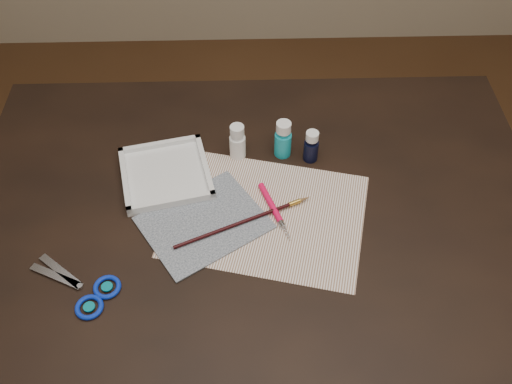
{
  "coord_description": "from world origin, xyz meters",
  "views": [
    {
      "loc": [
        -0.02,
        -0.8,
        1.73
      ],
      "look_at": [
        0.0,
        0.0,
        0.8
      ],
      "focal_mm": 40.0,
      "sensor_mm": 36.0,
      "label": 1
    }
  ],
  "objects_px": {
    "paint_bottle_cyan": "(283,139)",
    "paint_bottle_navy": "(311,146)",
    "canvas": "(204,223)",
    "paper": "(267,215)",
    "palette_tray": "(166,173)",
    "paint_bottle_white": "(237,141)",
    "scissors": "(70,285)"
  },
  "relations": [
    {
      "from": "paint_bottle_white",
      "to": "paper",
      "type": "bearing_deg",
      "value": -71.76
    },
    {
      "from": "paper",
      "to": "paint_bottle_navy",
      "type": "xyz_separation_m",
      "value": [
        0.11,
        0.17,
        0.04
      ]
    },
    {
      "from": "canvas",
      "to": "scissors",
      "type": "height_order",
      "value": "scissors"
    },
    {
      "from": "scissors",
      "to": "paint_bottle_cyan",
      "type": "bearing_deg",
      "value": -115.5
    },
    {
      "from": "paint_bottle_cyan",
      "to": "paint_bottle_navy",
      "type": "relative_size",
      "value": 1.16
    },
    {
      "from": "paint_bottle_navy",
      "to": "palette_tray",
      "type": "distance_m",
      "value": 0.35
    },
    {
      "from": "scissors",
      "to": "palette_tray",
      "type": "distance_m",
      "value": 0.34
    },
    {
      "from": "paint_bottle_cyan",
      "to": "paint_bottle_navy",
      "type": "xyz_separation_m",
      "value": [
        0.07,
        -0.02,
        -0.01
      ]
    },
    {
      "from": "paper",
      "to": "canvas",
      "type": "relative_size",
      "value": 1.69
    },
    {
      "from": "paint_bottle_navy",
      "to": "palette_tray",
      "type": "xyz_separation_m",
      "value": [
        -0.34,
        -0.05,
        -0.03
      ]
    },
    {
      "from": "paint_bottle_white",
      "to": "paint_bottle_navy",
      "type": "relative_size",
      "value": 1.1
    },
    {
      "from": "paint_bottle_cyan",
      "to": "palette_tray",
      "type": "relative_size",
      "value": 0.49
    },
    {
      "from": "paper",
      "to": "paint_bottle_white",
      "type": "bearing_deg",
      "value": 108.24
    },
    {
      "from": "paper",
      "to": "canvas",
      "type": "bearing_deg",
      "value": -172.24
    },
    {
      "from": "paint_bottle_cyan",
      "to": "paint_bottle_navy",
      "type": "distance_m",
      "value": 0.07
    },
    {
      "from": "paper",
      "to": "palette_tray",
      "type": "bearing_deg",
      "value": 152.07
    },
    {
      "from": "paint_bottle_navy",
      "to": "paint_bottle_white",
      "type": "bearing_deg",
      "value": 174.76
    },
    {
      "from": "paint_bottle_white",
      "to": "paint_bottle_navy",
      "type": "bearing_deg",
      "value": -5.24
    },
    {
      "from": "canvas",
      "to": "paper",
      "type": "bearing_deg",
      "value": 7.76
    },
    {
      "from": "canvas",
      "to": "paint_bottle_white",
      "type": "bearing_deg",
      "value": 69.98
    },
    {
      "from": "paper",
      "to": "canvas",
      "type": "height_order",
      "value": "canvas"
    },
    {
      "from": "canvas",
      "to": "palette_tray",
      "type": "height_order",
      "value": "palette_tray"
    },
    {
      "from": "scissors",
      "to": "palette_tray",
      "type": "height_order",
      "value": "palette_tray"
    },
    {
      "from": "paper",
      "to": "scissors",
      "type": "height_order",
      "value": "scissors"
    },
    {
      "from": "canvas",
      "to": "paint_bottle_cyan",
      "type": "distance_m",
      "value": 0.28
    },
    {
      "from": "paint_bottle_white",
      "to": "paint_bottle_cyan",
      "type": "xyz_separation_m",
      "value": [
        0.11,
        0.0,
        0.0
      ]
    },
    {
      "from": "paint_bottle_white",
      "to": "paint_bottle_cyan",
      "type": "distance_m",
      "value": 0.11
    },
    {
      "from": "paper",
      "to": "paint_bottle_cyan",
      "type": "height_order",
      "value": "paint_bottle_cyan"
    },
    {
      "from": "canvas",
      "to": "scissors",
      "type": "distance_m",
      "value": 0.3
    },
    {
      "from": "paper",
      "to": "paint_bottle_navy",
      "type": "bearing_deg",
      "value": 57.06
    },
    {
      "from": "canvas",
      "to": "paint_bottle_cyan",
      "type": "height_order",
      "value": "paint_bottle_cyan"
    },
    {
      "from": "palette_tray",
      "to": "scissors",
      "type": "bearing_deg",
      "value": -120.1
    }
  ]
}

